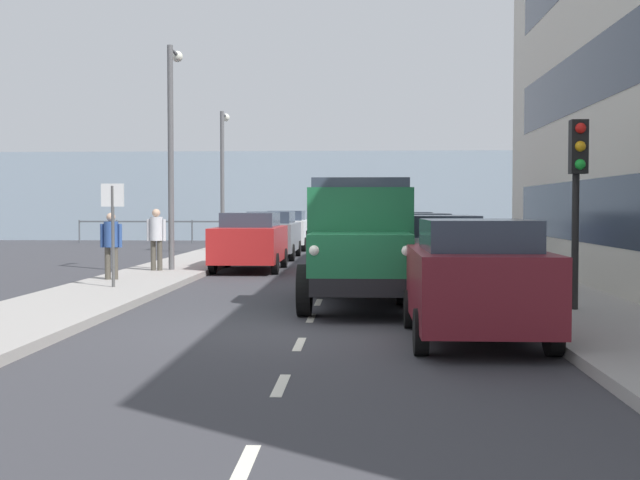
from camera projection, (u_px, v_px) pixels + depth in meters
name	position (u px, v px, depth m)	size (l,w,h in m)	color
ground_plane	(330.00, 277.00, 22.20)	(80.00, 80.00, 0.00)	#38383D
sidewalk_left	(502.00, 275.00, 21.97)	(2.42, 42.36, 0.15)	#9E9993
sidewalk_right	(161.00, 274.00, 22.43)	(2.42, 42.36, 0.15)	#9E9993
road_centreline_markings	(330.00, 277.00, 22.18)	(0.12, 38.45, 0.01)	silver
sea_horizon	(346.00, 196.00, 46.23)	(80.00, 0.80, 5.00)	#8C9EAD
seawall_railing	(345.00, 226.00, 42.70)	(28.08, 0.08, 1.20)	#4C5156
truck_vintage_green	(360.00, 245.00, 15.51)	(2.17, 5.64, 2.43)	black
car_maroon_kerbside_near	(475.00, 278.00, 11.61)	(1.85, 3.82, 1.72)	maroon
car_silver_kerbside_1	(438.00, 255.00, 17.11)	(1.84, 4.34, 1.72)	#B7BABF
car_black_kerbside_2	(420.00, 244.00, 22.37)	(1.81, 4.11, 1.72)	black
car_navy_kerbside_3	(409.00, 237.00, 27.75)	(1.76, 4.04, 1.72)	navy
car_red_oppositeside_0	(250.00, 241.00, 24.44)	(1.95, 4.19, 1.72)	#B21E1E
car_grey_oppositeside_1	(271.00, 234.00, 30.18)	(1.93, 4.68, 1.72)	slate
car_white_oppositeside_2	(286.00, 230.00, 36.18)	(1.89, 3.94, 1.72)	white
pedestrian_near_railing	(111.00, 240.00, 19.78)	(0.53, 0.34, 1.60)	#4C473D
pedestrian_couple_a	(156.00, 234.00, 22.59)	(0.53, 0.34, 1.69)	#4C473D
traffic_light_near	(578.00, 172.00, 13.86)	(0.28, 0.41, 3.20)	black
lamp_post_promenade	(172.00, 136.00, 22.95)	(0.32, 1.14, 6.20)	#59595B
lamp_post_far	(223.00, 166.00, 32.98)	(0.32, 1.14, 5.55)	#59595B
street_sign	(113.00, 217.00, 17.92)	(0.50, 0.07, 2.25)	#4C4C4C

